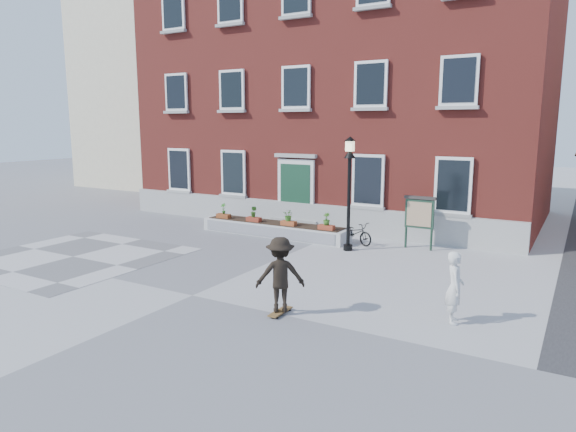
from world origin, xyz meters
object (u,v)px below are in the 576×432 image
Objects in this scene: bystander at (455,287)px; notice_board at (419,214)px; bicycle at (355,233)px; lamp_post at (349,178)px; skateboarder at (280,275)px.

bystander is 6.88m from notice_board.
bicycle is 0.98× the size of bystander.
lamp_post is at bearing 25.67° from bystander.
bystander is 7.01m from lamp_post.
lamp_post is 6.71m from skateboarder.
notice_board is (2.06, 1.42, -1.28)m from lamp_post.
skateboarder is (1.13, -6.41, -1.60)m from lamp_post.
bicycle is 2.42m from notice_board.
bystander is (4.87, -5.94, 0.39)m from bicycle.
skateboarder is at bearing -150.81° from bicycle.
skateboarder is at bearing -79.98° from lamp_post.
notice_board is (-2.64, 6.33, 0.46)m from bystander.
bicycle is 7.57m from skateboarder.
notice_board is at bearing 4.59° from bystander.
notice_board is 1.03× the size of skateboarder.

